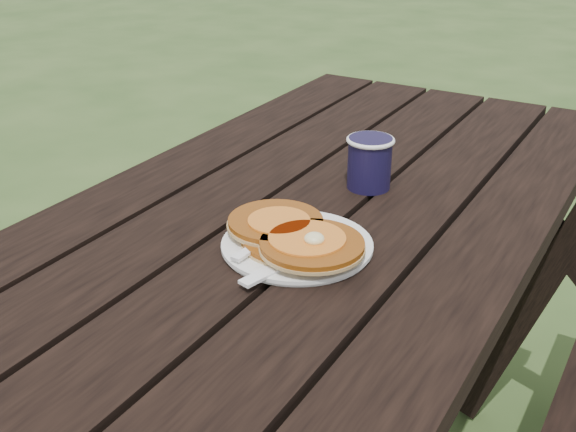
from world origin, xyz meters
The scene contains 6 objects.
picnic_table centered at (0.00, 0.00, 0.37)m, with size 1.36×1.80×0.75m.
plate centered at (0.06, -0.03, 0.76)m, with size 0.22×0.22×0.01m, color white.
pancake_stack centered at (0.06, -0.04, 0.77)m, with size 0.23×0.18×0.04m.
knife centered at (0.08, -0.09, 0.76)m, with size 0.02×0.18×0.01m, color white.
fork centered at (0.02, -0.08, 0.77)m, with size 0.03×0.16×0.01m, color white, non-canonical shape.
coffee_cup centered at (0.06, 0.24, 0.80)m, with size 0.08×0.08×0.09m.
Camera 1 is at (0.53, -0.86, 1.26)m, focal length 45.00 mm.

